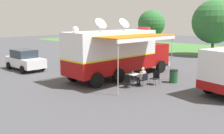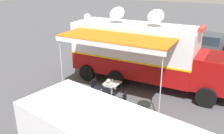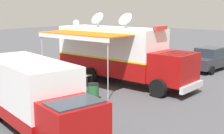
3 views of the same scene
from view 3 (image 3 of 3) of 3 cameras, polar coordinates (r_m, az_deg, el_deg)
name	(u,v)px [view 3 (image 3 of 3)]	position (r m, az deg, el deg)	size (l,w,h in m)	color
ground_plane	(111,81)	(20.34, -0.28, -2.54)	(100.00, 100.00, 0.00)	#47474C
lot_stripe	(118,70)	(23.64, 1.17, -0.62)	(0.12, 4.80, 0.01)	silver
command_truck	(119,53)	(19.47, 1.32, 2.69)	(4.92, 9.52, 4.53)	#9E0F0F
folding_table	(83,76)	(18.70, -5.41, -1.67)	(0.81, 0.81, 0.73)	silver
water_bottle	(83,73)	(18.69, -5.38, -1.17)	(0.07, 0.07, 0.22)	#4C99D8
folding_chair_at_table	(75,81)	(18.09, -6.88, -2.65)	(0.49, 0.49, 0.87)	black
folding_chair_beside_table	(69,78)	(19.11, -7.92, -1.94)	(0.49, 0.49, 0.87)	black
folding_chair_spare_by_truck	(83,85)	(17.27, -5.34, -3.27)	(0.51, 0.51, 0.87)	black
seated_responder	(77,78)	(18.18, -6.45, -2.12)	(0.66, 0.56, 1.25)	silver
trash_bin	(93,92)	(15.99, -3.48, -4.62)	(0.57, 0.57, 0.91)	#235B33
support_truck	(34,96)	(12.34, -14.26, -5.17)	(3.37, 7.07, 2.70)	white
car_behind_truck	(209,59)	(24.63, 17.53, 1.41)	(4.31, 2.23, 1.76)	#2D2D33
car_far_corner	(141,51)	(27.96, 5.39, 2.95)	(4.20, 2.03, 1.76)	silver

